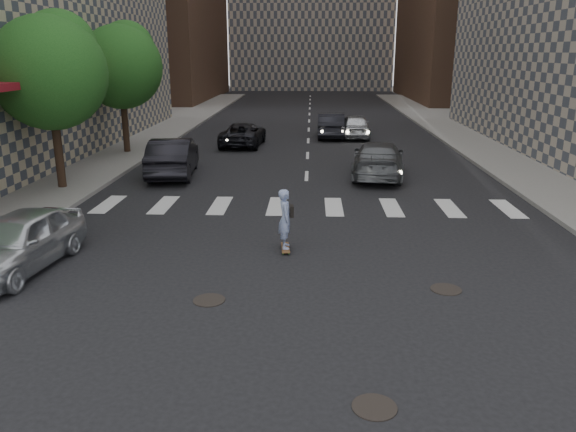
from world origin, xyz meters
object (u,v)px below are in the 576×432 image
Objects in this scene: tree_b at (52,67)px; tree_c at (122,63)px; traffic_car_b at (378,159)px; traffic_car_d at (355,126)px; silver_sedan at (18,241)px; traffic_car_a at (173,157)px; skateboarder at (286,219)px; traffic_car_c at (243,134)px; traffic_car_e at (331,125)px.

tree_b is 1.00× the size of tree_c.
traffic_car_b is 11.42m from traffic_car_d.
traffic_car_a is (1.21, 11.00, 0.10)m from silver_sedan.
tree_c reaches higher than skateboarder.
tree_c reaches higher than traffic_car_d.
traffic_car_a is 0.96× the size of traffic_car_b.
skateboarder is 0.33× the size of traffic_car_b.
silver_sedan is at bearing -81.43° from tree_c.
traffic_car_d reaches higher than silver_sedan.
skateboarder is at bearing 81.29° from traffic_car_d.
traffic_car_a is at bearing 8.43° from traffic_car_b.
silver_sedan is (2.45, -16.29, -3.92)m from tree_c.
traffic_car_b is (12.53, -5.14, -3.89)m from tree_c.
traffic_car_e reaches higher than traffic_car_c.
tree_b is at bearing 54.46° from traffic_car_e.
traffic_car_a is 1.09× the size of traffic_car_e.
tree_c is 1.55× the size of silver_sedan.
tree_c is 1.32× the size of traffic_car_a.
traffic_car_a is at bearing 78.89° from traffic_car_c.
tree_c reaches higher than traffic_car_b.
skateboarder is 10.17m from traffic_car_b.
traffic_car_d is at bearing 72.81° from silver_sedan.
traffic_car_a reaches higher than traffic_car_d.
tree_c is at bearing 90.00° from tree_b.
traffic_car_d is (9.91, 22.57, 0.02)m from silver_sedan.
traffic_car_d is 1.50m from traffic_car_e.
traffic_car_a is 8.87m from traffic_car_b.
tree_b is at bearing 65.34° from traffic_car_c.
traffic_car_e reaches higher than traffic_car_d.
traffic_car_e is at bearing -127.86° from traffic_car_a.
skateboarder is (8.98, -6.67, -3.75)m from tree_b.
tree_c is 1.44× the size of traffic_car_e.
tree_c reaches higher than traffic_car_c.
skateboarder reaches higher than traffic_car_a.
skateboarder is 0.40× the size of traffic_car_d.
tree_b is 13.43m from traffic_car_b.
skateboarder is 10.78m from traffic_car_a.
traffic_car_e is (1.89, 21.02, -0.14)m from skateboarder.
tree_c is 1.52× the size of traffic_car_d.
skateboarder is 0.34× the size of traffic_car_a.
silver_sedan is 0.91× the size of traffic_car_c.
silver_sedan is 15.03m from traffic_car_b.
traffic_car_e is at bearing -2.40° from traffic_car_d.
traffic_car_b is 11.61m from traffic_car_e.
tree_c is at bearing -14.82° from traffic_car_b.
traffic_car_e is (-1.66, 11.49, -0.00)m from traffic_car_b.
skateboarder is 21.11m from traffic_car_e.
skateboarder is at bearing 103.58° from traffic_car_c.
traffic_car_a is at bearing 36.55° from tree_b.
traffic_car_b is at bearing 174.85° from traffic_car_a.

